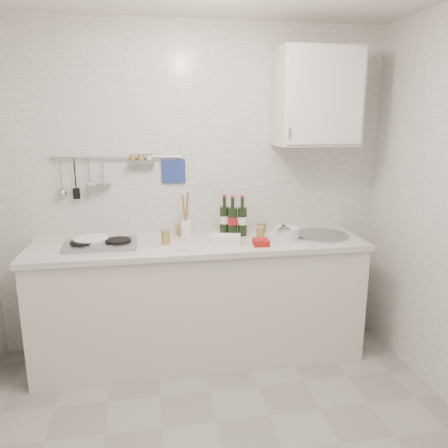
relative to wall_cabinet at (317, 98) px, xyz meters
name	(u,v)px	position (x,y,z in m)	size (l,w,h in m)	color
back_wall	(194,191)	(-0.90, 0.18, -0.70)	(3.00, 0.02, 2.50)	silver
counter	(201,303)	(-0.89, -0.12, -1.52)	(2.44, 0.64, 0.96)	beige
wall_rail	(115,170)	(-1.50, 0.15, -0.52)	(0.98, 0.09, 0.34)	#93969B
wall_cabinet	(317,98)	(0.00, 0.00, 0.00)	(0.60, 0.38, 0.70)	beige
plate_stack_hob	(90,241)	(-1.68, -0.07, -1.00)	(0.28, 0.27, 0.05)	#5361BD
plate_stack_sink	(285,233)	(-0.26, -0.16, -0.99)	(0.24, 0.23, 0.09)	white
wine_bottles	(233,216)	(-0.62, 0.01, -0.87)	(0.20, 0.13, 0.31)	black
butter_dish	(225,239)	(-0.72, -0.20, -1.00)	(0.22, 0.11, 0.07)	white
strawberry_punnet	(261,242)	(-0.48, -0.29, -1.01)	(0.11, 0.11, 0.05)	red
utensil_crock	(186,227)	(-0.98, 0.03, -0.95)	(0.08, 0.08, 0.34)	white
jar_a	(180,229)	(-1.02, 0.10, -0.98)	(0.06, 0.06, 0.09)	olive
jar_b	(262,227)	(-0.38, 0.06, -0.99)	(0.07, 0.07, 0.08)	olive
jar_c	(260,232)	(-0.43, -0.07, -0.99)	(0.06, 0.06, 0.08)	olive
jar_d	(166,236)	(-1.15, -0.13, -0.98)	(0.07, 0.07, 0.11)	olive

